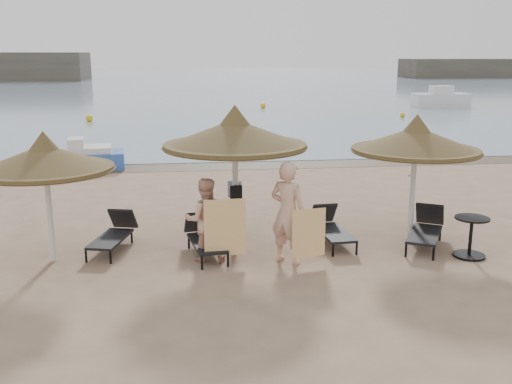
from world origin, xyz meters
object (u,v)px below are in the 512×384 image
palapa_left (45,159)px  person_right (288,205)px  lounger_far_left (114,233)px  palapa_center (235,134)px  palapa_right (416,140)px  pedal_boat (89,157)px  person_left (205,213)px  side_table (470,238)px  lounger_near_left (204,237)px  lounger_far_right (426,228)px  lounger_near_right (331,227)px

palapa_left → person_right: 4.52m
lounger_far_left → person_right: 3.63m
palapa_center → palapa_left: bearing=-171.4°
palapa_right → pedal_boat: palapa_right is taller
palapa_right → person_left: bearing=-169.1°
lounger_far_left → side_table: size_ratio=2.11×
person_left → palapa_center: bearing=-128.1°
palapa_right → lounger_near_left: palapa_right is taller
person_left → pedal_boat: bearing=-69.4°
lounger_far_right → person_right: 3.18m
lounger_far_left → lounger_near_left: 1.86m
lounger_far_left → person_right: bearing=-5.9°
side_table → person_right: bearing=177.9°
palapa_right → side_table: palapa_right is taller
person_right → side_table: bearing=-143.1°
lounger_near_right → lounger_far_left: bearing=173.9°
person_left → person_right: person_right is taller
lounger_near_right → person_right: bearing=-140.4°
side_table → pedal_boat: bearing=131.4°
person_left → person_right: 1.56m
lounger_near_right → lounger_far_right: lounger_far_right is taller
lounger_near_left → person_left: size_ratio=0.92×
palapa_right → lounger_far_left: palapa_right is taller
palapa_left → person_left: (2.87, -0.31, -1.05)m
palapa_left → person_left: bearing=-6.2°
palapa_center → lounger_far_left: (-2.45, 0.07, -1.96)m
lounger_far_right → side_table: size_ratio=2.23×
palapa_left → person_left: size_ratio=1.35×
lounger_far_left → side_table: 7.01m
palapa_right → person_right: 3.23m
pedal_boat → lounger_near_left: bearing=-74.7°
palapa_right → lounger_near_right: size_ratio=1.62×
palapa_right → person_left: (-4.39, -0.84, -1.17)m
lounger_near_right → lounger_far_right: 1.94m
lounger_far_right → side_table: bearing=-25.6°
lounger_far_left → person_left: person_left is taller
lounger_near_left → lounger_near_right: lounger_near_left is taller
palapa_center → person_left: palapa_center is taller
lounger_near_right → pedal_boat: (-6.26, 8.67, 0.07)m
side_table → pedal_boat: (-8.71, 9.87, 0.02)m
palapa_right → lounger_near_left: 4.76m
side_table → person_left: 5.13m
lounger_near_left → person_right: 1.87m
person_left → lounger_near_right: bearing=-164.3°
lounger_near_left → pedal_boat: bearing=101.2°
palapa_center → lounger_near_right: (1.98, -0.08, -1.96)m
lounger_far_left → lounger_far_right: 6.36m
lounger_far_left → person_left: size_ratio=0.90×
lounger_near_left → pedal_boat: size_ratio=0.71×
lounger_far_left → person_left: 2.11m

